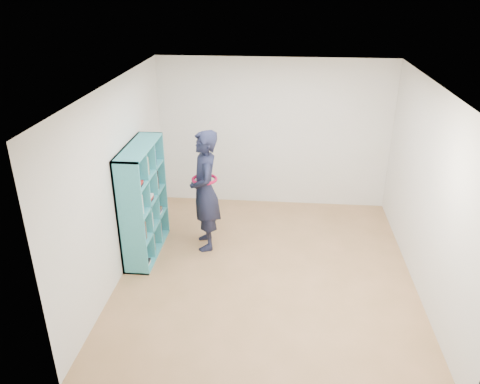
{
  "coord_description": "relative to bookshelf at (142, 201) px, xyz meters",
  "views": [
    {
      "loc": [
        0.14,
        -5.54,
        3.77
      ],
      "look_at": [
        -0.4,
        0.3,
        1.07
      ],
      "focal_mm": 35.0,
      "sensor_mm": 36.0,
      "label": 1
    }
  ],
  "objects": [
    {
      "name": "wall_front",
      "position": [
        1.83,
        -2.6,
        0.47
      ],
      "size": [
        4.0,
        0.02,
        2.6
      ],
      "primitive_type": "cube",
      "color": "silver",
      "rests_on": "floor"
    },
    {
      "name": "floor",
      "position": [
        1.83,
        -0.35,
        -0.83
      ],
      "size": [
        4.5,
        4.5,
        0.0
      ],
      "primitive_type": "plane",
      "color": "olive",
      "rests_on": "ground"
    },
    {
      "name": "ceiling",
      "position": [
        1.83,
        -0.35,
        1.77
      ],
      "size": [
        4.5,
        4.5,
        0.0
      ],
      "primitive_type": "plane",
      "color": "white",
      "rests_on": "wall_back"
    },
    {
      "name": "smartphone",
      "position": [
        0.72,
        0.31,
        0.21
      ],
      "size": [
        0.05,
        0.08,
        0.13
      ],
      "rotation": [
        0.25,
        0.0,
        0.51
      ],
      "color": "silver",
      "rests_on": "person"
    },
    {
      "name": "wall_right",
      "position": [
        3.83,
        -0.35,
        0.47
      ],
      "size": [
        0.02,
        4.5,
        2.6
      ],
      "primitive_type": "cube",
      "color": "silver",
      "rests_on": "floor"
    },
    {
      "name": "wall_back",
      "position": [
        1.83,
        1.9,
        0.47
      ],
      "size": [
        4.0,
        0.02,
        2.6
      ],
      "primitive_type": "cube",
      "color": "silver",
      "rests_on": "floor"
    },
    {
      "name": "wall_left",
      "position": [
        -0.17,
        -0.35,
        0.47
      ],
      "size": [
        0.02,
        4.5,
        2.6
      ],
      "primitive_type": "cube",
      "color": "silver",
      "rests_on": "floor"
    },
    {
      "name": "person",
      "position": [
        0.88,
        0.26,
        0.09
      ],
      "size": [
        0.59,
        0.76,
        1.83
      ],
      "rotation": [
        0.0,
        0.0,
        -1.32
      ],
      "color": "black",
      "rests_on": "floor"
    },
    {
      "name": "bookshelf",
      "position": [
        0.0,
        0.0,
        0.0
      ],
      "size": [
        0.37,
        1.26,
        1.68
      ],
      "color": "teal",
      "rests_on": "floor"
    }
  ]
}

